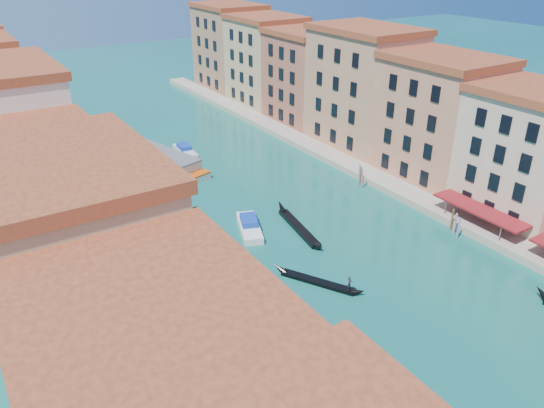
% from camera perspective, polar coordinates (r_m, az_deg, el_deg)
% --- Properties ---
extents(left_bank_palazzos, '(12.80, 128.40, 21.00)m').
position_cam_1_polar(left_bank_palazzos, '(66.44, -25.15, 2.97)').
color(left_bank_palazzos, beige).
rests_on(left_bank_palazzos, ground).
extents(right_bank_palazzos, '(12.80, 128.40, 21.00)m').
position_cam_1_polar(right_bank_palazzos, '(90.79, 12.24, 10.72)').
color(right_bank_palazzos, '#9C3F32').
rests_on(right_bank_palazzos, ground).
extents(quay, '(4.00, 140.00, 1.00)m').
position_cam_1_polar(quay, '(88.53, 7.92, 4.35)').
color(quay, '#A69E86').
rests_on(quay, ground).
extents(mooring_poles_right, '(1.44, 54.24, 3.20)m').
position_cam_1_polar(mooring_poles_right, '(65.50, 26.53, -5.97)').
color(mooring_poles_right, brown).
rests_on(mooring_poles_right, ground).
extents(vaporetto_far, '(9.29, 19.39, 2.82)m').
position_cam_1_polar(vaporetto_far, '(88.92, -11.74, 4.67)').
color(vaporetto_far, silver).
rests_on(vaporetto_far, ground).
extents(gondola_fore, '(6.25, 10.04, 2.22)m').
position_cam_1_polar(gondola_fore, '(58.16, 4.97, -8.22)').
color(gondola_fore, black).
rests_on(gondola_fore, ground).
extents(gondola_far, '(3.26, 13.43, 1.91)m').
position_cam_1_polar(gondola_far, '(68.49, 2.81, -2.39)').
color(gondola_far, black).
rests_on(gondola_far, ground).
extents(motorboat_mid, '(5.03, 8.02, 1.59)m').
position_cam_1_polar(motorboat_mid, '(68.05, -2.46, -2.36)').
color(motorboat_mid, white).
rests_on(motorboat_mid, ground).
extents(motorboat_far, '(2.92, 7.47, 1.51)m').
position_cam_1_polar(motorboat_far, '(94.42, -9.34, 5.72)').
color(motorboat_far, silver).
rests_on(motorboat_far, ground).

